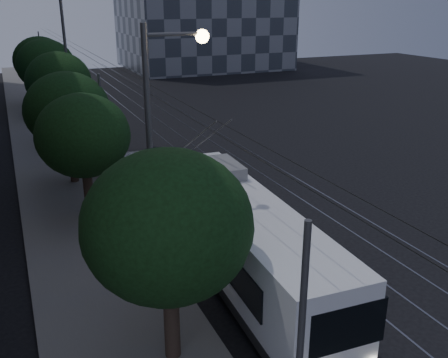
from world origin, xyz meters
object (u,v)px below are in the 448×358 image
car_white_a (107,147)px  streetlamp_far (72,50)px  car_white_b (94,125)px  streetlamp_near (161,135)px  trolleybus (242,239)px  car_white_d (77,95)px  pickup_silver (130,172)px  car_white_c (103,115)px

car_white_a → streetlamp_far: 7.23m
car_white_b → streetlamp_near: streetlamp_near is taller
streetlamp_near → car_white_b: bearing=86.6°
trolleybus → car_white_d: trolleybus is taller
trolleybus → streetlamp_near: streetlamp_near is taller
streetlamp_near → trolleybus: bearing=-22.0°
car_white_b → car_white_d: car_white_b is taller
car_white_a → streetlamp_near: streetlamp_near is taller
trolleybus → pickup_silver: bearing=99.8°
streetlamp_far → pickup_silver: bearing=-84.1°
pickup_silver → car_white_b: pickup_silver is taller
pickup_silver → trolleybus: bearing=-75.2°
trolleybus → car_white_b: bearing=95.5°
car_white_d → streetlamp_near: 36.49m
trolleybus → pickup_silver: size_ratio=1.99×
pickup_silver → car_white_a: size_ratio=1.63×
trolleybus → pickup_silver: 11.17m
trolleybus → car_white_d: bearing=93.4°
streetlamp_far → car_white_d: bearing=82.9°
trolleybus → pickup_silver: (-1.40, 11.06, -0.82)m
car_white_c → pickup_silver: bearing=-88.2°
pickup_silver → car_white_c: bearing=91.9°
trolleybus → car_white_c: bearing=92.1°
car_white_a → streetlamp_near: bearing=-103.0°
streetlamp_far → car_white_c: bearing=64.4°
car_white_d → car_white_b: bearing=-69.6°
car_white_a → streetlamp_far: streetlamp_far is taller
trolleybus → car_white_c: trolleybus is taller
car_white_c → streetlamp_near: bearing=-88.5°
car_white_a → car_white_d: car_white_a is taller
streetlamp_near → streetlamp_far: bearing=89.9°
car_white_d → streetlamp_near: streetlamp_near is taller
car_white_b → car_white_c: (1.38, 3.76, -0.11)m
trolleybus → streetlamp_far: 22.18m
pickup_silver → streetlamp_far: 11.90m
car_white_b → streetlamp_far: streetlamp_far is taller
car_white_a → car_white_b: 6.04m
pickup_silver → car_white_d: pickup_silver is taller
car_white_a → pickup_silver: bearing=-99.1°
trolleybus → streetlamp_far: streetlamp_far is taller
car_white_d → streetlamp_near: (-1.96, -36.12, 4.83)m
pickup_silver → streetlamp_near: 11.11m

